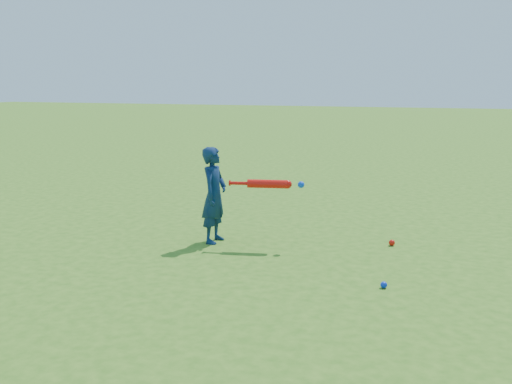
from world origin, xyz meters
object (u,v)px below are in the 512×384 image
(child, at_px, (214,195))
(ground_ball_red, at_px, (392,243))
(ground_ball_blue, at_px, (384,285))
(bat_swing, at_px, (271,184))

(child, bearing_deg, ground_ball_red, -75.01)
(ground_ball_red, bearing_deg, child, -164.24)
(ground_ball_blue, xyz_separation_m, bat_swing, (-1.45, 0.99, 0.70))
(child, distance_m, bat_swing, 0.70)
(ground_ball_blue, bearing_deg, ground_ball_red, 94.41)
(ground_ball_red, height_order, ground_ball_blue, ground_ball_red)
(child, height_order, ground_ball_blue, child)
(ground_ball_red, xyz_separation_m, bat_swing, (-1.34, -0.47, 0.69))
(child, xyz_separation_m, bat_swing, (0.68, 0.10, 0.16))
(bat_swing, bearing_deg, ground_ball_red, 6.61)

